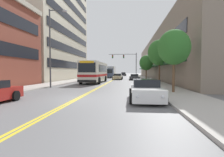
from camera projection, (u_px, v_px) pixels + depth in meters
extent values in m
plane|color=slate|center=(117.00, 78.00, 48.26)|extent=(240.00, 240.00, 0.00)
cube|color=#B2ADA5|center=(92.00, 78.00, 48.95)|extent=(3.14, 106.00, 0.13)
cube|color=#B2ADA5|center=(143.00, 78.00, 47.55)|extent=(3.14, 106.00, 0.13)
cube|color=yellow|center=(117.00, 78.00, 48.27)|extent=(0.14, 106.00, 0.01)
cube|color=yellow|center=(117.00, 78.00, 48.25)|extent=(0.14, 106.00, 0.01)
cube|color=black|center=(7.00, 49.00, 17.43)|extent=(0.08, 12.26, 1.40)
cube|color=black|center=(6.00, 17.00, 17.30)|extent=(0.08, 12.26, 1.40)
cube|color=beige|center=(45.00, 15.00, 38.00)|extent=(12.00, 25.55, 28.28)
cube|color=black|center=(73.00, 65.00, 37.84)|extent=(0.08, 23.50, 1.40)
cube|color=black|center=(73.00, 51.00, 37.72)|extent=(0.08, 23.50, 1.40)
cube|color=black|center=(73.00, 36.00, 37.59)|extent=(0.08, 23.50, 1.40)
cube|color=black|center=(72.00, 21.00, 37.46)|extent=(0.08, 23.50, 1.40)
cube|color=black|center=(72.00, 6.00, 37.34)|extent=(0.08, 23.50, 1.40)
cube|color=gray|center=(165.00, 59.00, 46.78)|extent=(8.00, 68.00, 10.11)
cube|color=#1E4C28|center=(148.00, 67.00, 47.31)|extent=(1.10, 61.20, 0.24)
cube|color=black|center=(150.00, 55.00, 47.13)|extent=(0.08, 61.20, 1.40)
cube|color=silver|center=(95.00, 71.00, 27.74)|extent=(2.54, 10.63, 2.85)
cube|color=#B21919|center=(95.00, 75.00, 27.76)|extent=(2.56, 10.65, 0.32)
cube|color=black|center=(96.00, 69.00, 28.25)|extent=(2.57, 8.29, 1.03)
cube|color=black|center=(87.00, 67.00, 22.41)|extent=(2.29, 0.04, 1.26)
cube|color=yellow|center=(87.00, 62.00, 22.38)|extent=(1.83, 0.06, 0.28)
cube|color=black|center=(87.00, 81.00, 22.46)|extent=(2.49, 0.08, 0.32)
cylinder|color=black|center=(81.00, 81.00, 24.32)|extent=(0.30, 1.00, 1.00)
cylinder|color=black|center=(99.00, 81.00, 24.07)|extent=(0.30, 1.00, 1.00)
cylinder|color=black|center=(91.00, 79.00, 30.82)|extent=(0.30, 1.00, 1.00)
cylinder|color=black|center=(106.00, 79.00, 30.57)|extent=(0.30, 1.00, 1.00)
cylinder|color=black|center=(16.00, 96.00, 10.52)|extent=(0.22, 0.62, 0.62)
cube|color=red|center=(0.00, 90.00, 11.52)|extent=(0.18, 0.04, 0.10)
cube|color=red|center=(20.00, 90.00, 11.38)|extent=(0.18, 0.04, 0.10)
cube|color=beige|center=(98.00, 77.00, 43.08)|extent=(1.70, 4.76, 0.70)
cube|color=black|center=(98.00, 74.00, 43.25)|extent=(1.47, 2.10, 0.42)
cylinder|color=black|center=(93.00, 78.00, 41.71)|extent=(0.22, 0.62, 0.62)
cylinder|color=black|center=(101.00, 78.00, 41.53)|extent=(0.22, 0.62, 0.62)
cylinder|color=black|center=(96.00, 77.00, 44.64)|extent=(0.22, 0.62, 0.62)
cylinder|color=black|center=(103.00, 77.00, 44.47)|extent=(0.22, 0.62, 0.62)
sphere|color=silver|center=(94.00, 77.00, 40.75)|extent=(0.16, 0.16, 0.16)
sphere|color=silver|center=(99.00, 77.00, 40.63)|extent=(0.16, 0.16, 0.16)
cube|color=red|center=(97.00, 76.00, 45.52)|extent=(0.18, 0.04, 0.10)
cube|color=red|center=(102.00, 76.00, 45.40)|extent=(0.18, 0.04, 0.10)
cube|color=white|center=(146.00, 92.00, 10.73)|extent=(1.74, 4.45, 0.69)
cube|color=black|center=(145.00, 83.00, 10.89)|extent=(1.50, 1.96, 0.44)
cylinder|color=black|center=(131.00, 99.00, 9.46)|extent=(0.22, 0.60, 0.60)
cylinder|color=black|center=(165.00, 99.00, 9.28)|extent=(0.22, 0.60, 0.60)
cylinder|color=black|center=(131.00, 93.00, 12.20)|extent=(0.22, 0.60, 0.60)
cylinder|color=black|center=(157.00, 93.00, 12.02)|extent=(0.22, 0.60, 0.60)
sphere|color=silver|center=(137.00, 97.00, 8.56)|extent=(0.16, 0.16, 0.16)
sphere|color=silver|center=(163.00, 97.00, 8.44)|extent=(0.16, 0.16, 0.16)
cube|color=red|center=(134.00, 88.00, 13.01)|extent=(0.18, 0.04, 0.10)
cube|color=red|center=(151.00, 88.00, 12.89)|extent=(0.18, 0.04, 0.10)
cube|color=#38383D|center=(134.00, 78.00, 37.04)|extent=(1.82, 4.79, 0.56)
cube|color=black|center=(134.00, 75.00, 37.21)|extent=(1.56, 2.11, 0.47)
cylinder|color=black|center=(130.00, 78.00, 35.66)|extent=(0.22, 0.69, 0.69)
cylinder|color=black|center=(139.00, 79.00, 35.48)|extent=(0.22, 0.69, 0.69)
cylinder|color=black|center=(130.00, 78.00, 38.61)|extent=(0.22, 0.69, 0.69)
cylinder|color=black|center=(138.00, 78.00, 38.43)|extent=(0.22, 0.69, 0.69)
sphere|color=silver|center=(132.00, 78.00, 34.70)|extent=(0.16, 0.16, 0.16)
sphere|color=silver|center=(138.00, 78.00, 34.58)|extent=(0.16, 0.16, 0.16)
cube|color=red|center=(131.00, 77.00, 39.49)|extent=(0.18, 0.04, 0.10)
cube|color=red|center=(137.00, 77.00, 39.36)|extent=(0.18, 0.04, 0.10)
cube|color=#232328|center=(123.00, 75.00, 69.24)|extent=(1.89, 4.53, 0.71)
cube|color=black|center=(124.00, 73.00, 69.40)|extent=(1.62, 1.99, 0.53)
cylinder|color=black|center=(121.00, 75.00, 67.95)|extent=(0.22, 0.68, 0.68)
cylinder|color=black|center=(126.00, 75.00, 67.76)|extent=(0.22, 0.68, 0.68)
cylinder|color=black|center=(121.00, 75.00, 70.74)|extent=(0.22, 0.68, 0.68)
cylinder|color=black|center=(126.00, 75.00, 70.55)|extent=(0.22, 0.68, 0.68)
sphere|color=silver|center=(122.00, 75.00, 67.03)|extent=(0.16, 0.16, 0.16)
sphere|color=silver|center=(125.00, 75.00, 66.90)|extent=(0.16, 0.16, 0.16)
cube|color=red|center=(122.00, 74.00, 71.57)|extent=(0.18, 0.04, 0.10)
cube|color=red|center=(125.00, 74.00, 71.44)|extent=(0.18, 0.04, 0.10)
cube|color=#BCAD89|center=(118.00, 77.00, 38.64)|extent=(1.86, 4.64, 0.65)
cube|color=black|center=(118.00, 75.00, 38.80)|extent=(1.60, 2.04, 0.47)
cylinder|color=black|center=(113.00, 78.00, 37.31)|extent=(0.22, 0.69, 0.69)
cylinder|color=black|center=(122.00, 78.00, 37.12)|extent=(0.22, 0.69, 0.69)
cylinder|color=black|center=(114.00, 78.00, 40.17)|extent=(0.22, 0.69, 0.69)
cylinder|color=black|center=(122.00, 78.00, 39.98)|extent=(0.22, 0.69, 0.69)
sphere|color=silver|center=(114.00, 77.00, 36.37)|extent=(0.16, 0.16, 0.16)
sphere|color=silver|center=(120.00, 77.00, 36.25)|extent=(0.16, 0.16, 0.16)
cube|color=red|center=(116.00, 77.00, 41.02)|extent=(0.18, 0.04, 0.10)
cube|color=red|center=(121.00, 77.00, 40.89)|extent=(0.18, 0.04, 0.10)
cube|color=#475675|center=(109.00, 73.00, 48.30)|extent=(2.20, 2.34, 2.35)
cube|color=black|center=(109.00, 71.00, 47.10)|extent=(1.87, 0.04, 1.03)
cube|color=white|center=(111.00, 72.00, 52.17)|extent=(2.25, 5.47, 3.03)
cylinder|color=black|center=(105.00, 76.00, 48.45)|extent=(0.28, 0.84, 0.84)
cylinder|color=black|center=(114.00, 76.00, 48.23)|extent=(0.28, 0.84, 0.84)
cylinder|color=black|center=(108.00, 76.00, 53.97)|extent=(0.28, 0.84, 0.84)
cylinder|color=black|center=(115.00, 76.00, 53.75)|extent=(0.28, 0.84, 0.84)
cylinder|color=#47474C|center=(136.00, 65.00, 46.92)|extent=(0.18, 0.18, 6.78)
cylinder|color=#47474C|center=(122.00, 54.00, 47.17)|extent=(7.49, 0.11, 0.11)
cube|color=black|center=(124.00, 56.00, 47.16)|extent=(0.34, 0.26, 0.92)
sphere|color=red|center=(124.00, 55.00, 46.99)|extent=(0.18, 0.18, 0.18)
sphere|color=yellow|center=(124.00, 56.00, 47.00)|extent=(0.18, 0.18, 0.18)
sphere|color=green|center=(124.00, 57.00, 47.01)|extent=(0.18, 0.18, 0.18)
cylinder|color=black|center=(124.00, 55.00, 47.14)|extent=(0.02, 0.02, 0.14)
cube|color=black|center=(113.00, 57.00, 47.45)|extent=(0.34, 0.26, 0.92)
sphere|color=red|center=(113.00, 56.00, 47.28)|extent=(0.18, 0.18, 0.18)
sphere|color=yellow|center=(113.00, 57.00, 47.30)|extent=(0.18, 0.18, 0.18)
sphere|color=green|center=(113.00, 58.00, 47.31)|extent=(0.18, 0.18, 0.18)
cylinder|color=black|center=(113.00, 55.00, 47.43)|extent=(0.02, 0.02, 0.14)
cylinder|color=#47474C|center=(50.00, 49.00, 19.12)|extent=(0.16, 0.16, 8.56)
cylinder|color=#47474C|center=(57.00, 10.00, 18.87)|extent=(1.70, 0.10, 0.10)
ellipsoid|color=#B2B2B7|center=(65.00, 11.00, 18.79)|extent=(0.56, 0.28, 0.20)
cylinder|color=brown|center=(174.00, 76.00, 13.94)|extent=(0.21, 0.21, 2.49)
ellipsoid|color=#2D6B28|center=(174.00, 47.00, 13.84)|extent=(2.53, 2.53, 2.79)
cylinder|color=brown|center=(159.00, 73.00, 23.89)|extent=(0.21, 0.21, 2.89)
ellipsoid|color=#2D6B28|center=(160.00, 52.00, 23.77)|extent=(3.16, 3.16, 3.48)
cylinder|color=brown|center=(146.00, 74.00, 36.14)|extent=(0.24, 0.24, 2.24)
ellipsoid|color=#2D6B28|center=(146.00, 63.00, 36.05)|extent=(2.82, 2.82, 3.10)
cylinder|color=#B7B7BC|center=(151.00, 82.00, 20.89)|extent=(0.23, 0.23, 0.74)
sphere|color=#B7B7BC|center=(151.00, 79.00, 20.87)|extent=(0.21, 0.21, 0.21)
cylinder|color=#B7B7BC|center=(150.00, 81.00, 20.90)|extent=(0.08, 0.10, 0.10)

